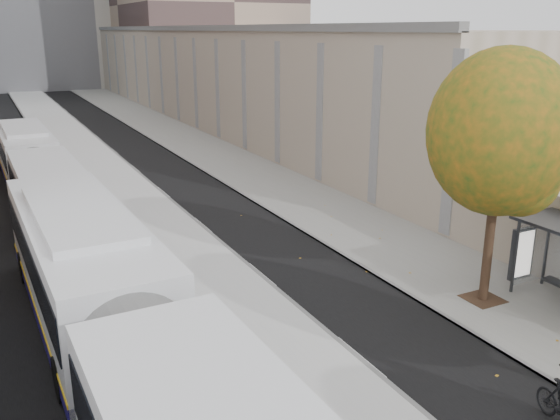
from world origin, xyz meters
TOP-DOWN VIEW (x-y plane):
  - bus_platform at (-3.88, 35.00)m, footprint 4.25×150.00m
  - sidewalk at (4.12, 35.00)m, footprint 4.75×150.00m
  - building_tan at (15.50, 64.00)m, footprint 18.00×92.00m
  - tree_c at (3.60, 13.00)m, footprint 4.20×4.20m
  - bus_near at (-7.41, 12.95)m, footprint 3.35×19.15m
  - bus_far at (-7.53, 31.98)m, footprint 2.82×17.04m
  - distant_car at (-7.39, 50.42)m, footprint 2.21×4.03m

SIDE VIEW (x-z plane):
  - sidewalk at x=4.12m, z-range 0.00..0.08m
  - bus_platform at x=-3.88m, z-range 0.00..0.15m
  - distant_car at x=-7.39m, z-range 0.00..1.30m
  - bus_far at x=-7.53m, z-range 0.13..2.96m
  - bus_near at x=-7.41m, z-range 0.15..3.33m
  - building_tan at x=15.50m, z-range 0.00..8.00m
  - tree_c at x=3.60m, z-range 1.61..8.89m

